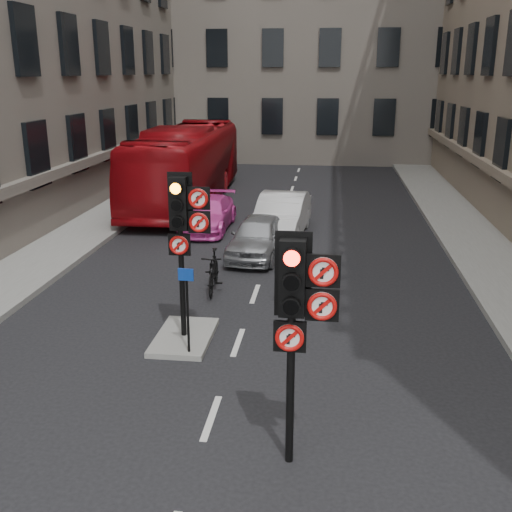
% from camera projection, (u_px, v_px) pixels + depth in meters
% --- Properties ---
extents(ground, '(120.00, 120.00, 0.00)m').
position_uv_depth(ground, '(184.00, 497.00, 8.33)').
color(ground, black).
rests_on(ground, ground).
extents(pavement_left, '(3.00, 50.00, 0.16)m').
position_uv_depth(pavement_left, '(62.00, 241.00, 20.53)').
color(pavement_left, gray).
rests_on(pavement_left, ground).
extents(pavement_right, '(3.00, 50.00, 0.16)m').
position_uv_depth(pavement_right, '(497.00, 257.00, 18.83)').
color(pavement_right, gray).
rests_on(pavement_right, ground).
extents(centre_island, '(1.20, 2.00, 0.12)m').
position_uv_depth(centre_island, '(184.00, 337.00, 13.19)').
color(centre_island, gray).
rests_on(centre_island, ground).
extents(building_far, '(30.00, 14.00, 20.00)m').
position_uv_depth(building_far, '(309.00, 6.00, 41.40)').
color(building_far, slate).
rests_on(building_far, ground).
extents(signal_near, '(0.91, 0.40, 3.58)m').
position_uv_depth(signal_near, '(298.00, 303.00, 8.33)').
color(signal_near, black).
rests_on(signal_near, ground).
extents(signal_far, '(0.91, 0.40, 3.58)m').
position_uv_depth(signal_far, '(184.00, 221.00, 12.39)').
color(signal_far, black).
rests_on(signal_far, centre_island).
extents(car_silver, '(1.85, 3.90, 1.29)m').
position_uv_depth(car_silver, '(258.00, 236.00, 19.03)').
color(car_silver, '#96989D').
rests_on(car_silver, ground).
extents(car_white, '(1.96, 4.71, 1.52)m').
position_uv_depth(car_white, '(281.00, 216.00, 21.24)').
color(car_white, silver).
rests_on(car_white, ground).
extents(car_pink, '(1.68, 4.07, 1.18)m').
position_uv_depth(car_pink, '(208.00, 214.00, 22.26)').
color(car_pink, '#E543AE').
rests_on(car_pink, ground).
extents(bus_red, '(3.01, 12.19, 3.38)m').
position_uv_depth(bus_red, '(186.00, 165.00, 26.61)').
color(bus_red, maroon).
rests_on(bus_red, ground).
extents(motorcycle, '(0.66, 1.88, 1.11)m').
position_uv_depth(motorcycle, '(213.00, 271.00, 15.97)').
color(motorcycle, black).
rests_on(motorcycle, ground).
extents(motorcyclist, '(0.68, 0.49, 1.74)m').
position_uv_depth(motorcyclist, '(292.00, 276.00, 14.63)').
color(motorcyclist, black).
rests_on(motorcyclist, ground).
extents(info_sign, '(0.31, 0.10, 1.82)m').
position_uv_depth(info_sign, '(187.00, 299.00, 12.02)').
color(info_sign, black).
rests_on(info_sign, centre_island).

